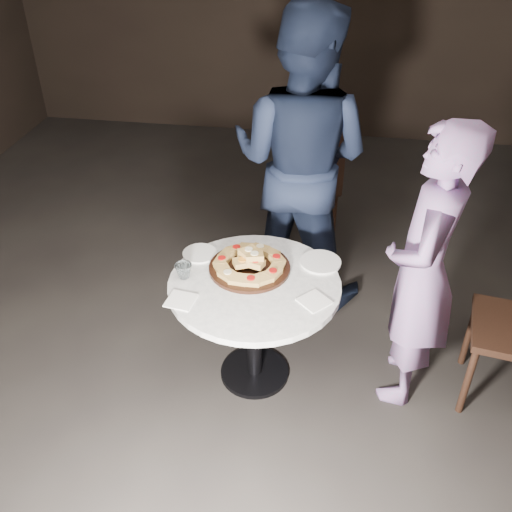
% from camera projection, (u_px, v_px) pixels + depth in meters
% --- Properties ---
extents(floor, '(7.00, 7.00, 0.00)m').
position_uv_depth(floor, '(257.00, 362.00, 3.39)').
color(floor, black).
rests_on(floor, ground).
extents(table, '(1.18, 1.18, 0.67)m').
position_uv_depth(table, '(255.00, 301.00, 3.00)').
color(table, black).
rests_on(table, ground).
extents(serving_board, '(0.55, 0.55, 0.02)m').
position_uv_depth(serving_board, '(250.00, 268.00, 3.02)').
color(serving_board, black).
rests_on(serving_board, table).
extents(focaccia_pile, '(0.38, 0.37, 0.10)m').
position_uv_depth(focaccia_pile, '(250.00, 262.00, 2.99)').
color(focaccia_pile, '#B48A46').
rests_on(focaccia_pile, serving_board).
extents(plate_left, '(0.20, 0.20, 0.01)m').
position_uv_depth(plate_left, '(200.00, 253.00, 3.13)').
color(plate_left, white).
rests_on(plate_left, table).
extents(plate_right, '(0.27, 0.27, 0.01)m').
position_uv_depth(plate_right, '(320.00, 262.00, 3.06)').
color(plate_right, white).
rests_on(plate_right, table).
extents(water_glass, '(0.11, 0.11, 0.08)m').
position_uv_depth(water_glass, '(184.00, 271.00, 2.94)').
color(water_glass, silver).
rests_on(water_glass, table).
extents(napkin_near, '(0.15, 0.15, 0.01)m').
position_uv_depth(napkin_near, '(181.00, 300.00, 2.80)').
color(napkin_near, white).
rests_on(napkin_near, table).
extents(napkin_far, '(0.19, 0.19, 0.01)m').
position_uv_depth(napkin_far, '(314.00, 301.00, 2.80)').
color(napkin_far, white).
rests_on(napkin_far, table).
extents(chair_far, '(0.55, 0.57, 0.98)m').
position_uv_depth(chair_far, '(308.00, 177.00, 4.12)').
color(chair_far, black).
rests_on(chair_far, ground).
extents(diner_navy, '(1.09, 0.95, 1.89)m').
position_uv_depth(diner_navy, '(300.00, 161.00, 3.48)').
color(diner_navy, '#141C30').
rests_on(diner_navy, ground).
extents(diner_teal, '(0.49, 0.64, 1.57)m').
position_uv_depth(diner_teal, '(423.00, 272.00, 2.81)').
color(diner_teal, slate).
rests_on(diner_teal, ground).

